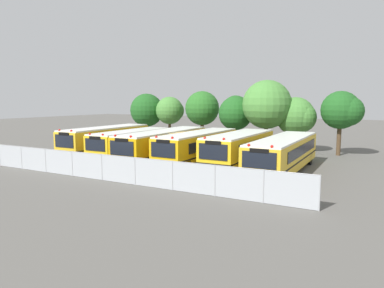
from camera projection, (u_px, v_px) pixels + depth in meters
The scene contains 16 objects.
ground_plane at pixel (182, 162), 28.74m from camera, with size 160.00×160.00×0.00m, color #595651.
school_bus_0 at pixel (107, 139), 32.63m from camera, with size 2.68×10.42×2.77m.
school_bus_1 at pixel (131, 143), 30.80m from camera, with size 2.63×9.32×2.59m.
school_bus_2 at pixel (164, 144), 29.23m from camera, with size 2.80×11.58×2.72m.
school_bus_3 at pixel (198, 147), 27.77m from camera, with size 2.57×10.42×2.72m.
school_bus_4 at pixel (239, 149), 26.36m from camera, with size 2.64×9.64×2.76m.
school_bus_5 at pixel (284, 153), 24.73m from camera, with size 2.68×11.63×2.61m.
tree_0 at pixel (148, 109), 43.14m from camera, with size 4.12×4.12×6.00m.
tree_1 at pixel (171, 111), 41.76m from camera, with size 3.32×3.32×5.59m.
tree_2 at pixel (203, 108), 39.60m from camera, with size 3.91×3.91×6.21m.
tree_3 at pixel (236, 112), 36.65m from camera, with size 3.61×3.61×5.67m.
tree_4 at pixel (268, 103), 34.32m from camera, with size 4.85×4.85×7.16m.
tree_5 at pixel (297, 117), 34.23m from camera, with size 3.98×3.79×5.47m.
tree_6 at pixel (343, 111), 31.76m from camera, with size 3.83×3.53×6.01m.
chainlink_fence at pixel (118, 169), 21.49m from camera, with size 23.93×0.07×1.72m.
traffic_cone at pixel (249, 189), 18.81m from camera, with size 0.49×0.49×0.65m, color #EA5914.
Camera 1 is at (14.18, -24.54, 5.08)m, focal length 32.29 mm.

